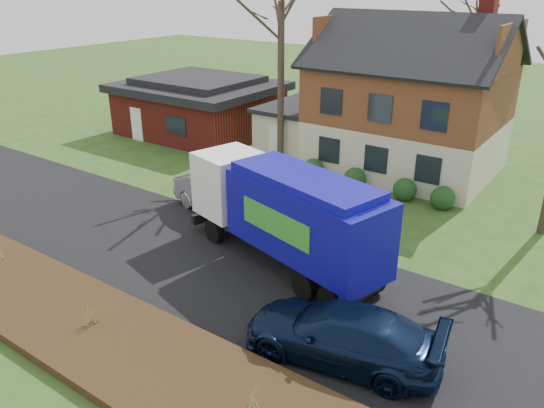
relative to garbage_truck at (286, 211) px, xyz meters
The scene contains 10 objects.
ground 3.66m from the garbage_truck, 152.09° to the right, with size 120.00×120.00×0.00m, color #2C4717.
road 3.66m from the garbage_truck, 152.09° to the right, with size 80.00×7.00×0.02m, color black.
mulch_verge 7.46m from the garbage_truck, 111.48° to the right, with size 80.00×3.50×0.30m, color black.
main_house 12.71m from the garbage_truck, 95.23° to the left, with size 12.95×8.95×9.26m.
ranch_house 18.68m from the garbage_truck, 141.59° to the left, with size 9.80×8.20×3.70m.
garbage_truck is the anchor object (origin of this frame).
silver_sedan 5.35m from the garbage_truck, 156.66° to the left, with size 1.80×5.16×1.70m, color #A8ABB0.
navy_wagon 5.53m from the garbage_truck, 39.68° to the right, with size 2.20×5.42×1.57m, color black.
grass_clump_mid 7.19m from the garbage_truck, 109.53° to the right, with size 0.30×0.25×0.84m.
grass_clump_east 7.67m from the garbage_truck, 61.77° to the right, with size 0.38×0.31×0.94m.
Camera 1 is at (11.98, -12.72, 9.66)m, focal length 35.00 mm.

